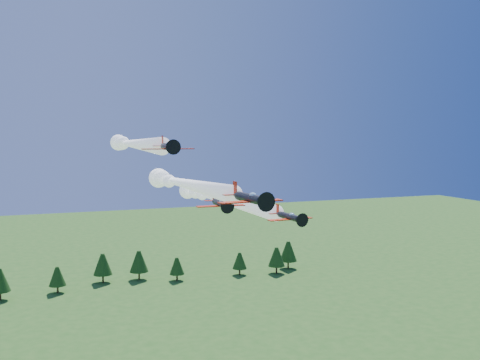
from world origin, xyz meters
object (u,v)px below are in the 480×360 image
object	(u,v)px
plane_left	(132,144)
plane_right	(217,198)
plane_lead	(183,183)
plane_slot	(220,203)

from	to	relation	value
plane_left	plane_right	world-z (taller)	plane_left
plane_right	plane_lead	bearing A→B (deg)	-134.02
plane_lead	plane_right	world-z (taller)	plane_lead
plane_lead	plane_slot	xyz separation A→B (m)	(4.34, -6.67, -2.86)
plane_left	plane_right	distance (m)	19.41
plane_left	plane_slot	distance (m)	27.82
plane_lead	plane_left	xyz separation A→B (m)	(-5.38, 17.69, 6.40)
plane_slot	plane_right	bearing A→B (deg)	76.05
plane_right	plane_left	bearing A→B (deg)	155.20
plane_left	plane_slot	bearing A→B (deg)	-66.81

